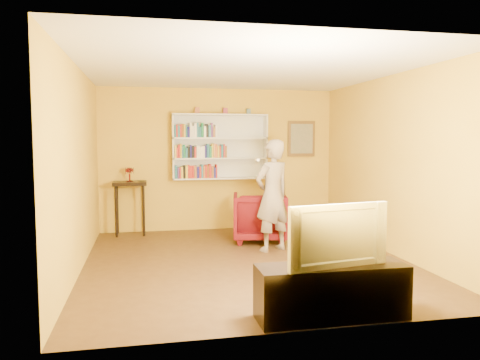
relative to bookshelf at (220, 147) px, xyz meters
name	(u,v)px	position (x,y,z in m)	size (l,w,h in m)	color
room_shell	(246,191)	(0.00, -2.41, -0.58)	(5.30, 5.80, 2.88)	#412B14
bookshelf	(220,147)	(0.00, 0.00, 0.00)	(1.80, 0.29, 1.23)	silver
books_row_lower	(196,172)	(-0.47, -0.11, -0.46)	(0.79, 0.19, 0.26)	#236482
books_row_middle	(200,152)	(-0.38, -0.11, -0.08)	(0.97, 0.19, 0.27)	gold
books_row_upper	(196,131)	(-0.47, -0.11, 0.30)	(0.79, 0.19, 0.27)	#236482
ornament_left	(197,110)	(-0.43, -0.06, 0.68)	(0.09, 0.09, 0.12)	#9C502C
ornament_centre	(225,111)	(0.10, -0.06, 0.68)	(0.08, 0.08, 0.11)	#913045
ornament_right	(248,112)	(0.55, -0.06, 0.67)	(0.08, 0.08, 0.10)	#49637A
framed_painting	(301,139)	(1.65, 0.05, 0.16)	(0.55, 0.05, 0.70)	brown
console_table	(130,191)	(-1.67, -0.16, -0.79)	(0.60, 0.46, 0.98)	black
ruby_lustre	(130,171)	(-1.67, -0.16, -0.44)	(0.16, 0.16, 0.25)	maroon
armchair	(260,217)	(0.51, -1.14, -1.18)	(0.88, 0.91, 0.83)	#42040C
person	(272,195)	(0.53, -1.86, -0.73)	(0.63, 0.42, 1.74)	#796958
game_remote	(257,160)	(0.23, -2.09, -0.16)	(0.04, 0.15, 0.04)	white
tv_cabinet	(332,292)	(0.36, -4.66, -1.33)	(1.47, 0.44, 0.52)	black
television	(333,234)	(0.36, -4.66, -0.77)	(1.06, 0.14, 0.61)	black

